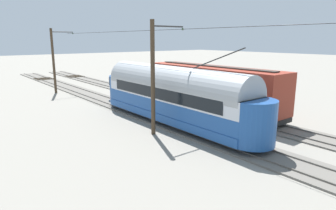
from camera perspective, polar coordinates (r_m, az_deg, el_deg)
ground_plane at (r=24.57m, az=3.60°, el=-2.04°), size 220.00×220.00×0.00m
track_streetcar_siding at (r=26.46m, az=7.18°, el=-0.93°), size 2.80×80.00×0.18m
track_adjacent_siding at (r=23.25m, az=-1.50°, el=-2.73°), size 2.80×80.00×0.18m
vintage_streetcar at (r=21.60m, az=0.88°, el=2.08°), size 2.65×16.59×5.59m
boxcar_adjacent at (r=25.59m, az=8.38°, el=3.39°), size 2.96×13.47×3.85m
catenary_pole_foreground at (r=36.75m, az=-21.13°, el=8.10°), size 2.71×0.28×7.40m
catenary_pole_mid_near at (r=19.08m, az=-2.78°, el=5.52°), size 2.71×0.28×7.40m
overhead_wire_run at (r=14.86m, az=27.19°, el=13.77°), size 2.51×62.77×0.18m
switch_stand at (r=36.10m, az=-4.91°, el=3.79°), size 0.50×0.30×1.24m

